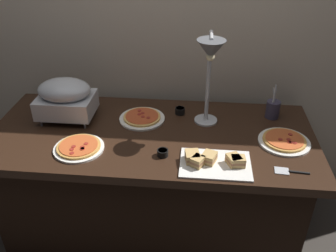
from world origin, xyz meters
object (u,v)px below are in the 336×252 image
at_px(pizza_plate_center, 79,147).
at_px(utensil_holder, 273,109).
at_px(sandwich_platter, 214,161).
at_px(pizza_plate_raised_stand, 284,141).
at_px(sauce_cup_near, 180,111).
at_px(sauce_cup_far, 163,153).
at_px(pizza_plate_front, 142,118).
at_px(chafing_dish, 65,97).
at_px(heat_lamp, 210,59).
at_px(serving_spatula, 290,172).

xyz_separation_m(pizza_plate_center, utensil_holder, (1.10, 0.45, 0.05)).
relative_size(pizza_plate_center, sandwich_platter, 0.76).
height_order(pizza_plate_raised_stand, sauce_cup_near, sauce_cup_near).
xyz_separation_m(sauce_cup_near, sauce_cup_far, (-0.06, -0.46, -0.00)).
bearing_deg(sauce_cup_far, pizza_plate_front, 114.82).
bearing_deg(chafing_dish, sauce_cup_far, -28.06).
distance_m(chafing_dish, pizza_plate_center, 0.38).
bearing_deg(chafing_dish, pizza_plate_front, 3.74).
height_order(chafing_dish, sandwich_platter, chafing_dish).
bearing_deg(pizza_plate_center, sauce_cup_far, -1.90).
relative_size(heat_lamp, pizza_plate_front, 2.03).
xyz_separation_m(sauce_cup_near, serving_spatula, (0.59, -0.53, -0.02)).
distance_m(pizza_plate_front, utensil_holder, 0.81).
xyz_separation_m(pizza_plate_center, sauce_cup_far, (0.46, -0.02, 0.01)).
relative_size(pizza_plate_center, pizza_plate_raised_stand, 0.96).
xyz_separation_m(pizza_plate_center, serving_spatula, (1.11, -0.09, -0.01)).
relative_size(pizza_plate_front, sauce_cup_near, 4.55).
bearing_deg(sauce_cup_near, utensil_holder, 1.12).
bearing_deg(sandwich_platter, pizza_plate_front, 136.46).
height_order(chafing_dish, heat_lamp, heat_lamp).
distance_m(pizza_plate_front, pizza_plate_center, 0.45).
height_order(pizza_plate_raised_stand, sandwich_platter, sandwich_platter).
distance_m(chafing_dish, sandwich_platter, 0.98).
xyz_separation_m(pizza_plate_front, utensil_holder, (0.80, 0.11, 0.05)).
xyz_separation_m(pizza_plate_front, sauce_cup_far, (0.17, -0.36, 0.01)).
height_order(sandwich_platter, sauce_cup_near, sandwich_platter).
bearing_deg(sauce_cup_far, pizza_plate_center, 178.10).
xyz_separation_m(pizza_plate_raised_stand, sauce_cup_near, (-0.60, 0.27, 0.01)).
distance_m(pizza_plate_raised_stand, serving_spatula, 0.26).
bearing_deg(pizza_plate_center, pizza_plate_raised_stand, 8.64).
distance_m(heat_lamp, sauce_cup_far, 0.55).
bearing_deg(serving_spatula, sandwich_platter, 176.46).
bearing_deg(sauce_cup_far, sauce_cup_near, 82.44).
xyz_separation_m(heat_lamp, utensil_holder, (0.41, 0.20, -0.39)).
relative_size(pizza_plate_front, pizza_plate_center, 1.02).
distance_m(pizza_plate_front, sauce_cup_near, 0.25).
xyz_separation_m(sandwich_platter, sauce_cup_far, (-0.27, 0.05, -0.00)).
distance_m(pizza_plate_raised_stand, sauce_cup_far, 0.69).
bearing_deg(pizza_plate_center, chafing_dish, 117.39).
distance_m(heat_lamp, sauce_cup_near, 0.49).
distance_m(sandwich_platter, serving_spatula, 0.38).
bearing_deg(sauce_cup_near, sandwich_platter, -67.78).
relative_size(pizza_plate_center, serving_spatula, 1.59).
bearing_deg(pizza_plate_front, sauce_cup_near, 22.56).
xyz_separation_m(sauce_cup_far, utensil_holder, (0.64, 0.47, 0.04)).
height_order(sauce_cup_near, sauce_cup_far, sauce_cup_near).
xyz_separation_m(heat_lamp, pizza_plate_center, (-0.69, -0.25, -0.43)).
bearing_deg(utensil_holder, pizza_plate_front, -172.46).
distance_m(pizza_plate_front, pizza_plate_raised_stand, 0.85).
relative_size(chafing_dish, sauce_cup_far, 5.61).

